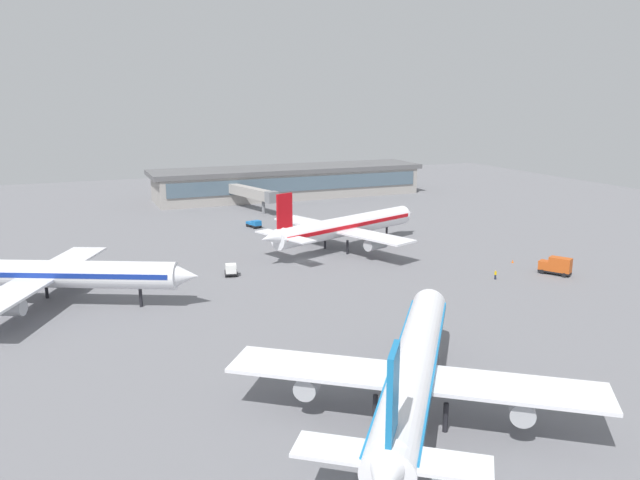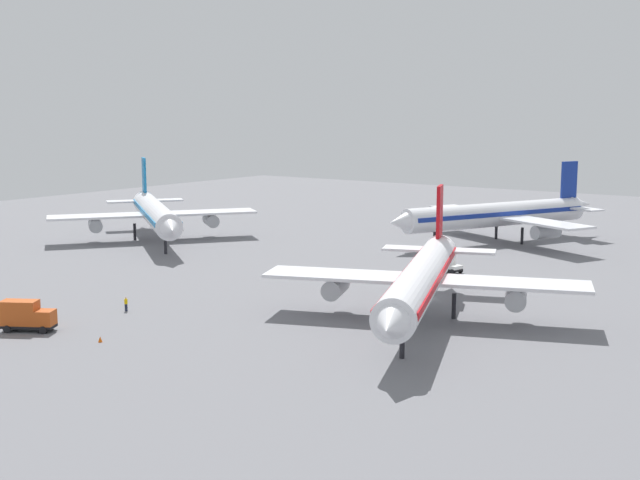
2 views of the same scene
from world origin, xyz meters
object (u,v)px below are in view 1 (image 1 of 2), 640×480
Objects in this scene: airplane_at_gate at (50,274)px; ground_crew_worker at (495,275)px; airplane_taxiing at (414,368)px; baggage_tug at (231,270)px; safety_cone_near_gate at (513,261)px; catering_truck at (556,266)px; pushback_tractor at (254,224)px; airplane_distant at (345,226)px.

airplane_at_gate is 74.38m from ground_crew_worker.
airplane_taxiing is 56.61m from baggage_tug.
baggage_tug is (4.22, -56.31, -3.98)m from airplane_taxiing.
safety_cone_near_gate is at bearing 89.33° from baggage_tug.
airplane_taxiing reaches higher than catering_truck.
airplane_taxiing is 96.71m from pushback_tractor.
airplane_taxiing is 23.61× the size of ground_crew_worker.
airplane_taxiing is 70.61m from airplane_distant.
safety_cone_near_gate is at bearing -11.34° from airplane_taxiing.
safety_cone_near_gate is at bearing -124.08° from ground_crew_worker.
airplane_taxiing is at bearing 16.69° from baggage_tug.
ground_crew_worker is at bearing 51.29° from catering_truck.
baggage_tug is at bearing -38.33° from pushback_tractor.
airplane_distant is 34.70m from safety_cone_near_gate.
airplane_distant reaches higher than baggage_tug.
ground_crew_worker is at bearing 13.89° from airplane_at_gate.
airplane_distant is 29.62m from baggage_tug.
catering_truck reaches higher than ground_crew_worker.
airplane_at_gate reaches higher than baggage_tug.
catering_truck is at bearing 99.87° from safety_cone_near_gate.
airplane_distant is at bearing 10.14° from catering_truck.
airplane_taxiing is at bearing -30.71° from airplane_at_gate.
safety_cone_near_gate is (-10.40, -7.92, -0.55)m from ground_crew_worker.
baggage_tug is at bearing 37.97° from catering_truck.
baggage_tug is 5.89× the size of safety_cone_near_gate.
catering_truck is (-38.67, 61.67, 0.73)m from pushback_tractor.
catering_truck is (-84.80, 16.92, -3.39)m from airplane_at_gate.
pushback_tractor is at bearing 1.98° from catering_truck.
baggage_tug is (16.31, 39.55, 0.19)m from pushback_tractor.
airplane_at_gate is at bearing -4.93° from safety_cone_near_gate.
airplane_at_gate is 64.40m from pushback_tractor.
airplane_distant is at bearing 40.80° from airplane_at_gate.
pushback_tractor is 2.85× the size of ground_crew_worker.
airplane_at_gate is 7.41× the size of catering_truck.
pushback_tractor is at bearing 69.74° from airplane_at_gate.
airplane_distant is 31.52m from pushback_tractor.
airplane_distant is at bearing -44.71° from ground_crew_worker.
airplane_at_gate is 12.16× the size of baggage_tug.
airplane_at_gate is 9.04× the size of pushback_tractor.
airplane_at_gate is 30.53m from baggage_tug.
airplane_at_gate reaches higher than pushback_tractor.
pushback_tractor is 1.35× the size of baggage_tug.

